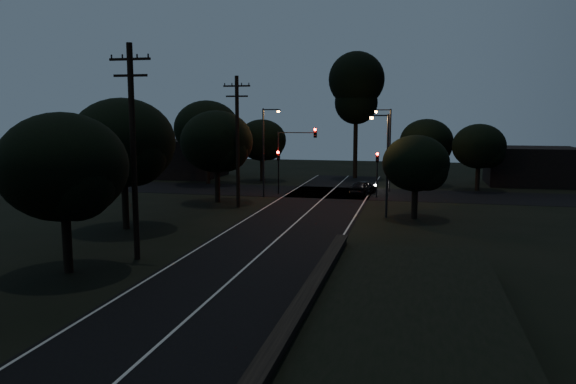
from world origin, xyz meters
The scene contains 22 objects.
road_surface centered at (0.00, 31.12, 0.01)m, with size 60.00×70.00×0.03m.
retaining_wall centered at (7.74, 3.00, 0.62)m, with size 6.93×26.00×1.60m.
utility_pole_mid centered at (-6.00, 15.00, 5.74)m, with size 2.20×0.30×11.00m.
utility_pole_far centered at (-6.00, 32.00, 5.48)m, with size 2.20×0.30×10.50m.
tree_left_b centered at (-7.79, 11.88, 4.93)m, with size 5.98×5.98×7.60m.
tree_left_c centered at (-10.26, 21.86, 5.53)m, with size 6.77×6.77×8.55m.
tree_left_d centered at (-8.28, 33.88, 5.07)m, with size 6.16×6.16×7.82m.
tree_far_nw centered at (-8.81, 49.89, 4.48)m, with size 5.47×5.47×6.93m.
tree_far_w centered at (-13.75, 45.86, 5.83)m, with size 7.03×7.03×8.96m.
tree_far_ne centered at (9.20, 49.89, 4.53)m, with size 5.54×5.54×7.01m.
tree_far_e centered at (14.18, 46.90, 4.25)m, with size 5.17×5.17×6.57m.
tree_right_a centered at (8.17, 29.90, 3.91)m, with size 4.75×4.75×6.04m.
tall_pine centered at (1.00, 55.00, 10.58)m, with size 6.46×6.46×14.68m.
building_left centered at (-20.00, 52.00, 2.20)m, with size 10.00×8.00×4.40m, color black.
building_right centered at (20.00, 53.00, 2.00)m, with size 9.00×7.00×4.00m, color black.
signal_left centered at (-4.60, 39.99, 2.84)m, with size 0.28×0.35×4.10m.
signal_right centered at (4.60, 39.99, 2.84)m, with size 0.28×0.35×4.10m.
signal_mast centered at (-2.91, 39.99, 4.34)m, with size 3.70×0.35×6.25m.
streetlight_a centered at (-5.31, 38.00, 4.64)m, with size 1.66×0.26×8.00m.
streetlight_b centered at (5.31, 44.00, 4.64)m, with size 1.66×0.26×8.00m.
streetlight_c centered at (5.83, 30.00, 4.35)m, with size 1.46×0.26×7.50m.
car centered at (3.20, 41.57, 0.67)m, with size 1.58×3.93×1.34m, color black.
Camera 1 is at (8.04, -10.99, 7.49)m, focal length 35.00 mm.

